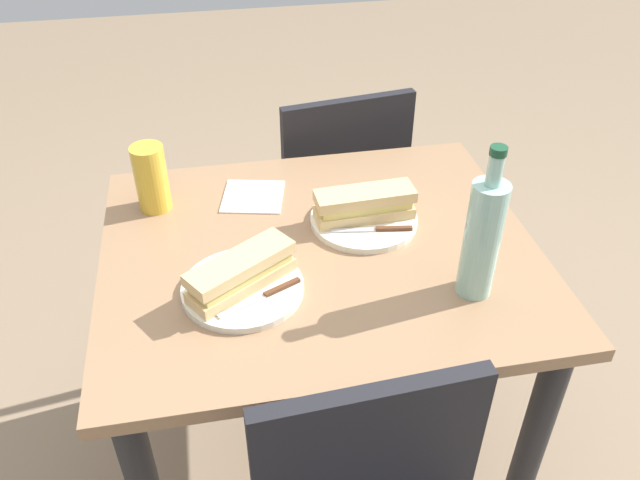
% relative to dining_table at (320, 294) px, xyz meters
% --- Properties ---
extents(ground_plane, '(8.00, 8.00, 0.00)m').
position_rel_dining_table_xyz_m(ground_plane, '(0.00, 0.00, -0.60)').
color(ground_plane, '#8C755B').
extents(dining_table, '(0.92, 0.78, 0.73)m').
position_rel_dining_table_xyz_m(dining_table, '(0.00, 0.00, 0.00)').
color(dining_table, '#997251').
rests_on(dining_table, ground).
extents(chair_near, '(0.45, 0.45, 0.84)m').
position_rel_dining_table_xyz_m(chair_near, '(-0.16, -0.58, -0.12)').
color(chair_near, black).
rests_on(chair_near, ground).
extents(plate_near, '(0.24, 0.24, 0.01)m').
position_rel_dining_table_xyz_m(plate_near, '(-0.11, -0.07, 0.14)').
color(plate_near, silver).
rests_on(plate_near, dining_table).
extents(baguette_sandwich_near, '(0.22, 0.08, 0.07)m').
position_rel_dining_table_xyz_m(baguette_sandwich_near, '(-0.11, -0.07, 0.18)').
color(baguette_sandwich_near, '#DBB77A').
rests_on(baguette_sandwich_near, plate_near).
extents(knife_near, '(0.18, 0.04, 0.01)m').
position_rel_dining_table_xyz_m(knife_near, '(-0.13, -0.02, 0.15)').
color(knife_near, silver).
rests_on(knife_near, plate_near).
extents(plate_far, '(0.24, 0.24, 0.01)m').
position_rel_dining_table_xyz_m(plate_far, '(0.17, 0.11, 0.14)').
color(plate_far, silver).
rests_on(plate_far, dining_table).
extents(baguette_sandwich_far, '(0.22, 0.18, 0.07)m').
position_rel_dining_table_xyz_m(baguette_sandwich_far, '(0.17, 0.11, 0.18)').
color(baguette_sandwich_far, '#DBB77A').
rests_on(baguette_sandwich_far, plate_far).
extents(knife_far, '(0.17, 0.09, 0.01)m').
position_rel_dining_table_xyz_m(knife_far, '(0.13, 0.15, 0.15)').
color(knife_far, silver).
rests_on(knife_far, plate_far).
extents(water_bottle, '(0.07, 0.07, 0.32)m').
position_rel_dining_table_xyz_m(water_bottle, '(-0.27, 0.19, 0.26)').
color(water_bottle, '#99C6B7').
rests_on(water_bottle, dining_table).
extents(beer_glass, '(0.07, 0.07, 0.16)m').
position_rel_dining_table_xyz_m(beer_glass, '(0.35, -0.22, 0.21)').
color(beer_glass, gold).
rests_on(beer_glass, dining_table).
extents(paper_napkin, '(0.17, 0.17, 0.00)m').
position_rel_dining_table_xyz_m(paper_napkin, '(0.12, -0.22, 0.13)').
color(paper_napkin, white).
rests_on(paper_napkin, dining_table).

